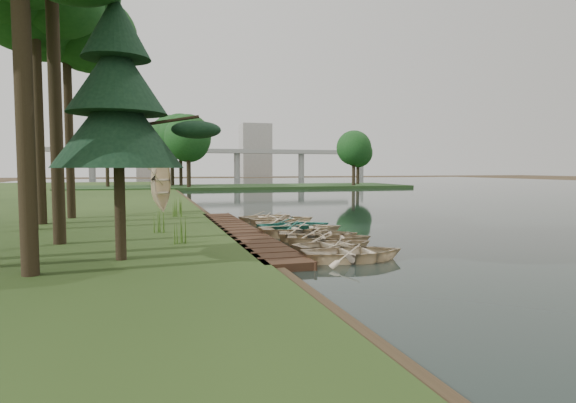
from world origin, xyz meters
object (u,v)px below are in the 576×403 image
object	(u,v)px
boardwalk	(240,233)
rowboat_2	(329,236)
rowboat_1	(335,243)
pine_tree	(117,99)
rowboat_0	(353,250)
stored_rowboat	(162,207)

from	to	relation	value
boardwalk	rowboat_2	world-z (taller)	rowboat_2
rowboat_1	pine_tree	bearing A→B (deg)	87.23
rowboat_2	pine_tree	distance (m)	9.26
rowboat_0	pine_tree	bearing A→B (deg)	86.17
pine_tree	rowboat_2	bearing A→B (deg)	17.04
boardwalk	pine_tree	bearing A→B (deg)	-128.62
stored_rowboat	pine_tree	world-z (taller)	pine_tree
stored_rowboat	pine_tree	size ratio (longest dim) A/B	0.46
boardwalk	pine_tree	world-z (taller)	pine_tree
rowboat_1	stored_rowboat	size ratio (longest dim) A/B	0.86
rowboat_2	pine_tree	xyz separation A→B (m)	(-7.62, -2.34, 4.72)
boardwalk	stored_rowboat	world-z (taller)	stored_rowboat
rowboat_0	rowboat_2	world-z (taller)	rowboat_0
stored_rowboat	rowboat_2	bearing A→B (deg)	-119.05
boardwalk	rowboat_0	bearing A→B (deg)	-70.70
stored_rowboat	pine_tree	bearing A→B (deg)	-149.46
boardwalk	pine_tree	xyz separation A→B (m)	(-4.77, -5.97, 4.96)
rowboat_0	rowboat_1	size ratio (longest dim) A/B	1.10
boardwalk	rowboat_0	xyz separation A→B (m)	(2.43, -6.94, 0.25)
rowboat_0	rowboat_2	distance (m)	3.33
rowboat_1	rowboat_2	xyz separation A→B (m)	(0.36, 1.55, 0.03)
boardwalk	rowboat_2	xyz separation A→B (m)	(2.85, -3.64, 0.25)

